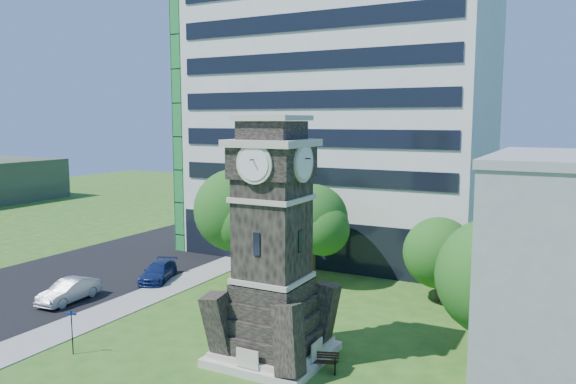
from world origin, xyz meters
The scene contains 13 objects.
ground centered at (0.00, 0.00, 0.00)m, with size 160.00×160.00×0.00m, color #2B5B1A.
sidewalk centered at (-9.50, 5.00, 0.03)m, with size 3.00×70.00×0.06m, color gray.
street centered at (-18.00, 5.00, 0.01)m, with size 14.00×80.00×0.02m, color black.
clock_tower centered at (3.00, 2.00, 5.28)m, with size 5.40×5.40×12.22m.
office_tall centered at (-3.20, 25.84, 14.22)m, with size 26.20×15.11×28.60m.
car_street_mid centered at (-13.32, 3.42, 0.74)m, with size 1.56×4.49×1.48m, color #9C9EA3.
car_street_north centered at (-11.40, 10.05, 0.66)m, with size 1.86×4.58×1.33m, color navy.
park_bench centered at (5.70, 1.85, 0.47)m, with size 1.71×0.46×0.88m.
street_sign centered at (-6.35, -2.43, 1.44)m, with size 0.55×0.06×2.29m.
tree_nw centered at (-6.29, 12.99, 5.12)m, with size 6.79×6.17×8.42m.
tree_nc centered at (-0.75, 14.87, 4.61)m, with size 5.65×5.14×7.38m.
tree_ne centered at (8.43, 14.84, 3.19)m, with size 5.17×4.70×5.68m.
tree_east centered at (13.10, 6.17, 4.31)m, with size 6.41×5.83×7.40m.
Camera 1 is at (16.33, -21.73, 12.00)m, focal length 35.00 mm.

